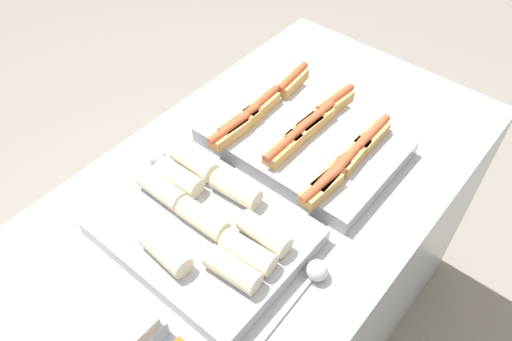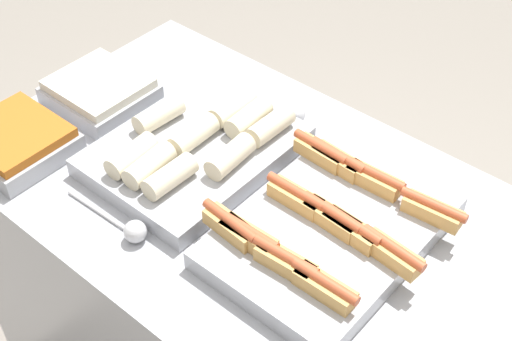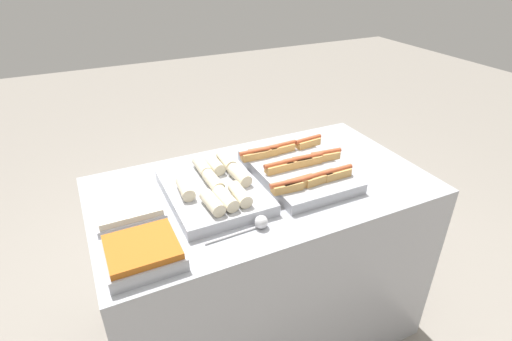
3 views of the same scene
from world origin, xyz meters
TOP-DOWN VIEW (x-y plane):
  - counter at (0.00, 0.00)m, footprint 1.50×0.85m
  - tray_hotdogs at (0.18, 0.00)m, footprint 0.46×0.53m
  - tray_wraps at (-0.23, 0.00)m, footprint 0.38×0.49m
  - tray_side_front at (-0.59, -0.27)m, footprint 0.25×0.23m
  - tray_side_back at (-0.59, -0.00)m, footprint 0.25×0.23m
  - serving_spoon_near at (-0.16, -0.28)m, footprint 0.25×0.05m
  - serving_spoon_far at (-0.15, 0.28)m, footprint 0.28×0.05m

SIDE VIEW (x-z plane):
  - counter at x=0.00m, z-range 0.00..0.93m
  - serving_spoon_far at x=-0.15m, z-range 0.93..0.98m
  - serving_spoon_near at x=-0.16m, z-range 0.93..0.98m
  - tray_side_front at x=-0.59m, z-range 0.93..1.00m
  - tray_side_back at x=-0.59m, z-range 0.93..1.00m
  - tray_hotdogs at x=0.18m, z-range 0.92..1.02m
  - tray_wraps at x=-0.23m, z-range 0.92..1.02m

